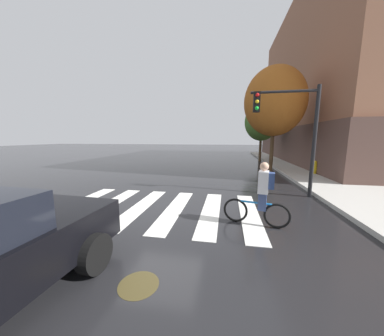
# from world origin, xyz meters

# --- Properties ---
(ground_plane) EXTENTS (120.00, 120.00, 0.00)m
(ground_plane) POSITION_xyz_m (0.00, 0.00, 0.00)
(ground_plane) COLOR black
(crosswalk_stripes) EXTENTS (6.43, 3.75, 0.01)m
(crosswalk_stripes) POSITION_xyz_m (-0.16, 0.00, 0.01)
(crosswalk_stripes) COLOR silver
(crosswalk_stripes) RESTS_ON ground
(manhole_cover) EXTENTS (0.64, 0.64, 0.01)m
(manhole_cover) POSITION_xyz_m (0.74, -3.34, 0.00)
(manhole_cover) COLOR #473D1E
(manhole_cover) RESTS_ON ground
(cyclist) EXTENTS (1.68, 0.45, 1.69)m
(cyclist) POSITION_xyz_m (2.96, -0.79, 0.84)
(cyclist) COLOR black
(cyclist) RESTS_ON ground
(traffic_light_near) EXTENTS (2.47, 0.28, 4.20)m
(traffic_light_near) POSITION_xyz_m (4.46, 2.25, 2.86)
(traffic_light_near) COLOR black
(traffic_light_near) RESTS_ON ground
(fire_hydrant) EXTENTS (0.33, 0.22, 0.78)m
(fire_hydrant) POSITION_xyz_m (7.30, 6.95, 0.53)
(fire_hydrant) COLOR gold
(fire_hydrant) RESTS_ON sidewalk
(street_tree_near) EXTENTS (3.81, 3.81, 6.77)m
(street_tree_near) POSITION_xyz_m (4.97, 7.95, 4.58)
(street_tree_near) COLOR #4C3823
(street_tree_near) RESTS_ON ground
(street_tree_mid) EXTENTS (3.17, 3.17, 5.63)m
(street_tree_mid) POSITION_xyz_m (5.24, 14.35, 3.80)
(street_tree_mid) COLOR #4C3823
(street_tree_mid) RESTS_ON ground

